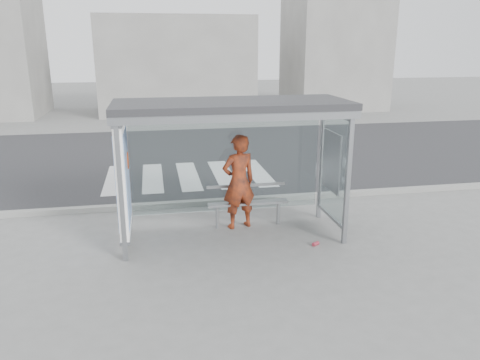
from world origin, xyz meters
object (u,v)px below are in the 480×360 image
person (239,182)px  soda_can (316,244)px  bus_shelter (212,136)px  bench (248,202)px

person → soda_can: 1.94m
bus_shelter → soda_can: size_ratio=32.06×
person → bench: (0.19, 0.04, -0.45)m
bench → soda_can: size_ratio=12.33×
bus_shelter → bench: bus_shelter is taller
bench → bus_shelter: bearing=-150.3°
bus_shelter → bench: (0.77, 0.44, -1.48)m
bus_shelter → person: (0.58, 0.40, -1.02)m
person → soda_can: (1.23, -1.18, -0.92)m
bench → soda_can: bench is taller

